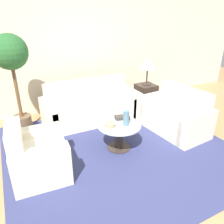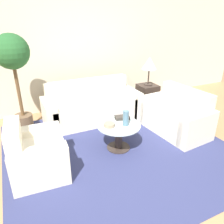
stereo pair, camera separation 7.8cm
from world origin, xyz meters
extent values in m
plane|color=#9E754C|center=(0.00, 0.00, 0.00)|extent=(14.00, 14.00, 0.00)
cube|color=beige|center=(0.00, 2.85, 1.30)|extent=(10.00, 0.06, 2.60)
cube|color=navy|center=(0.14, 0.77, 0.00)|extent=(3.51, 3.30, 0.01)
cube|color=beige|center=(0.14, 1.92, 0.23)|extent=(1.74, 0.76, 0.46)
cube|color=beige|center=(0.14, 2.22, 0.41)|extent=(1.74, 0.18, 0.81)
cube|color=beige|center=(-0.73, 1.92, 0.28)|extent=(0.20, 0.76, 0.56)
cube|color=beige|center=(1.01, 1.92, 0.28)|extent=(0.20, 0.76, 0.56)
cube|color=beige|center=(-1.11, 0.70, 0.23)|extent=(0.74, 0.65, 0.46)
cube|color=beige|center=(-1.37, 0.71, 0.39)|extent=(0.22, 0.61, 0.78)
cube|color=beige|center=(-1.13, 0.40, 0.28)|extent=(0.71, 0.25, 0.56)
cube|color=beige|center=(-1.09, 1.00, 0.28)|extent=(0.71, 0.25, 0.56)
cube|color=beige|center=(1.34, 0.87, 0.23)|extent=(0.81, 1.15, 0.46)
cube|color=beige|center=(1.61, 0.89, 0.40)|extent=(0.27, 1.10, 0.80)
cube|color=beige|center=(1.29, 1.41, 0.28)|extent=(0.74, 0.26, 0.56)
cube|color=beige|center=(1.38, 0.33, 0.28)|extent=(0.74, 0.26, 0.56)
cylinder|color=#332823|center=(0.14, 0.77, 0.01)|extent=(0.38, 0.38, 0.02)
cylinder|color=#332823|center=(0.14, 0.77, 0.21)|extent=(0.12, 0.12, 0.41)
cylinder|color=#B2C6C6|center=(0.14, 0.77, 0.42)|extent=(0.69, 0.69, 0.02)
cube|color=#332823|center=(1.45, 1.92, 0.30)|extent=(0.40, 0.40, 0.60)
cylinder|color=#332823|center=(1.45, 1.92, 0.61)|extent=(0.18, 0.18, 0.02)
cylinder|color=#332823|center=(1.45, 1.92, 0.79)|extent=(0.03, 0.03, 0.33)
cone|color=white|center=(1.45, 1.92, 1.08)|extent=(0.32, 0.32, 0.25)
cylinder|color=brown|center=(-1.19, 2.12, 0.15)|extent=(0.33, 0.33, 0.30)
cylinder|color=brown|center=(-1.19, 2.12, 0.80)|extent=(0.06, 0.06, 1.00)
sphere|color=#235628|center=(-1.19, 2.12, 1.46)|extent=(0.59, 0.59, 0.59)
cylinder|color=slate|center=(0.23, 0.72, 0.55)|extent=(0.09, 0.09, 0.24)
cylinder|color=gray|center=(-0.02, 0.78, 0.46)|extent=(0.17, 0.17, 0.06)
cube|color=#38332D|center=(0.29, 0.94, 0.46)|extent=(0.26, 0.18, 0.05)
camera|label=1|loc=(-1.34, -1.91, 2.01)|focal=35.00mm
camera|label=2|loc=(-1.27, -1.95, 2.01)|focal=35.00mm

